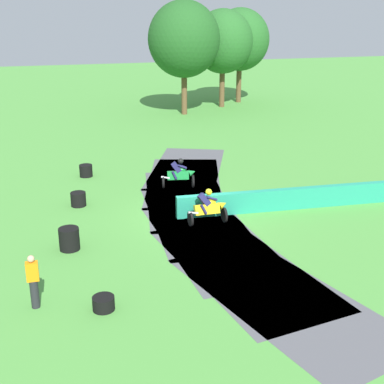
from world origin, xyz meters
The scene contains 13 objects.
ground_plane centered at (0.00, 0.00, 0.00)m, with size 120.00×120.00×0.00m, color #4C933D.
track_asphalt centered at (0.53, -0.03, 0.00)m, with size 6.62×22.00×0.01m.
safety_barrier centered at (5.12, -0.27, 0.45)m, with size 0.30×11.67×0.90m, color #239375.
motorcycle_lead_green centered at (0.36, 3.77, 0.65)m, with size 1.71×0.95×1.43m.
motorcycle_chase_yellow centered at (0.40, -0.72, 0.63)m, with size 1.68×0.86×1.43m.
tire_stack_near centered at (-3.76, 6.61, 0.30)m, with size 0.64×0.64×0.60m.
tire_stack_mid_a centered at (-4.42, 2.51, 0.30)m, with size 0.65×0.65×0.60m.
tire_stack_mid_b centered at (-5.03, -1.79, 0.40)m, with size 0.71×0.71×0.80m.
tire_stack_far centered at (-4.33, -6.06, 0.20)m, with size 0.63×0.63×0.40m.
track_marshal centered at (-6.19, -5.41, 0.82)m, with size 0.34×0.24×1.63m.
tree_far_left centered at (8.89, 23.13, 5.29)m, with size 4.88×4.88×7.87m.
tree_far_right centered at (11.00, 24.85, 5.30)m, with size 4.97×4.97×7.93m.
tree_mid_rise centered at (5.04, 20.84, 5.66)m, with size 5.43×5.43×8.53m.
Camera 1 is at (-5.41, -19.40, 8.18)m, focal length 49.92 mm.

